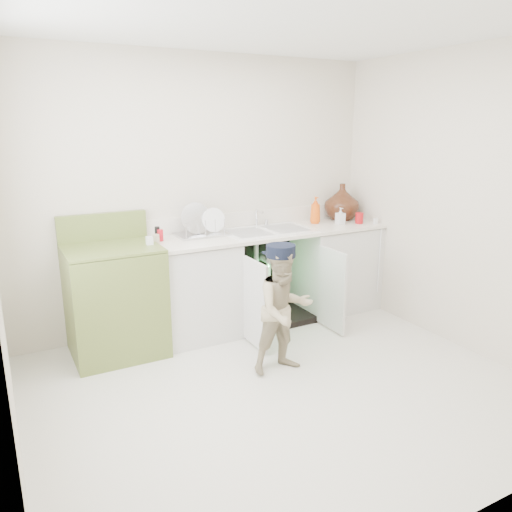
{
  "coord_description": "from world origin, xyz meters",
  "views": [
    {
      "loc": [
        -1.73,
        -2.82,
        1.89
      ],
      "look_at": [
        0.16,
        0.7,
        0.82
      ],
      "focal_mm": 35.0,
      "sensor_mm": 36.0,
      "label": 1
    }
  ],
  "objects": [
    {
      "name": "counter_run",
      "position": [
        0.6,
        1.21,
        0.49
      ],
      "size": [
        2.44,
        1.02,
        1.28
      ],
      "color": "silver",
      "rests_on": "ground"
    },
    {
      "name": "room_shell",
      "position": [
        0.0,
        0.0,
        1.25
      ],
      "size": [
        6.0,
        5.5,
        1.26
      ],
      "color": "beige",
      "rests_on": "ground"
    },
    {
      "name": "repair_worker",
      "position": [
        0.16,
        0.24,
        0.51
      ],
      "size": [
        0.71,
        0.82,
        1.01
      ],
      "rotation": [
        0.0,
        0.0,
        -0.02
      ],
      "color": "tan",
      "rests_on": "ground"
    },
    {
      "name": "avocado_stove",
      "position": [
        -0.92,
        1.18,
        0.48
      ],
      "size": [
        0.74,
        0.65,
        1.15
      ],
      "color": "olive",
      "rests_on": "ground"
    },
    {
      "name": "ground",
      "position": [
        0.0,
        0.0,
        0.0
      ],
      "size": [
        3.5,
        3.5,
        0.0
      ],
      "primitive_type": "plane",
      "color": "beige",
      "rests_on": "ground"
    }
  ]
}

